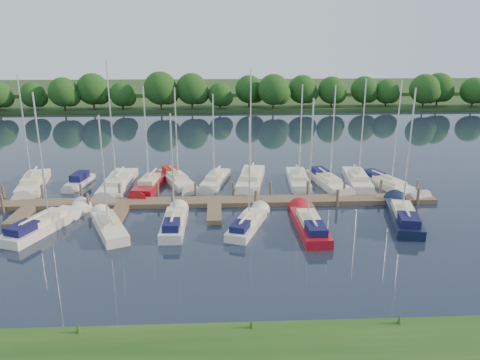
{
  "coord_description": "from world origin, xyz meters",
  "views": [
    {
      "loc": [
        0.44,
        -31.54,
        14.39
      ],
      "look_at": [
        2.3,
        8.0,
        2.2
      ],
      "focal_mm": 35.0,
      "sensor_mm": 36.0,
      "label": 1
    }
  ],
  "objects_px": {
    "sailboat_n_0": "(33,185)",
    "dock": "(214,204)",
    "motorboat": "(79,182)",
    "sailboat_s_2": "(174,224)",
    "sailboat_n_5": "(215,181)"
  },
  "relations": [
    {
      "from": "dock",
      "to": "motorboat",
      "type": "distance_m",
      "value": 15.16
    },
    {
      "from": "dock",
      "to": "sailboat_n_0",
      "type": "distance_m",
      "value": 19.01
    },
    {
      "from": "dock",
      "to": "sailboat_n_5",
      "type": "xyz_separation_m",
      "value": [
        0.02,
        6.53,
        0.08
      ]
    },
    {
      "from": "sailboat_n_0",
      "to": "sailboat_n_5",
      "type": "distance_m",
      "value": 18.02
    },
    {
      "from": "sailboat_n_0",
      "to": "motorboat",
      "type": "height_order",
      "value": "sailboat_n_0"
    },
    {
      "from": "motorboat",
      "to": "sailboat_n_5",
      "type": "bearing_deg",
      "value": -171.48
    },
    {
      "from": "sailboat_n_0",
      "to": "sailboat_s_2",
      "type": "xyz_separation_m",
      "value": [
        14.88,
        -10.82,
        0.06
      ]
    },
    {
      "from": "sailboat_n_0",
      "to": "motorboat",
      "type": "distance_m",
      "value": 4.42
    },
    {
      "from": "sailboat_n_0",
      "to": "motorboat",
      "type": "bearing_deg",
      "value": 177.03
    },
    {
      "from": "motorboat",
      "to": "sailboat_n_5",
      "type": "distance_m",
      "value": 13.63
    },
    {
      "from": "sailboat_n_0",
      "to": "dock",
      "type": "bearing_deg",
      "value": 150.8
    },
    {
      "from": "dock",
      "to": "sailboat_n_0",
      "type": "xyz_separation_m",
      "value": [
        -17.99,
        6.12,
        0.08
      ]
    },
    {
      "from": "sailboat_n_0",
      "to": "sailboat_s_2",
      "type": "distance_m",
      "value": 18.4
    },
    {
      "from": "sailboat_n_0",
      "to": "motorboat",
      "type": "relative_size",
      "value": 2.3
    },
    {
      "from": "motorboat",
      "to": "sailboat_s_2",
      "type": "bearing_deg",
      "value": 141.84
    }
  ]
}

